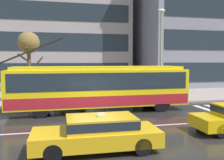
{
  "coord_description": "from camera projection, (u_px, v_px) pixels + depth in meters",
  "views": [
    {
      "loc": [
        -2.01,
        -12.77,
        3.27
      ],
      "look_at": [
        1.46,
        2.92,
        2.04
      ],
      "focal_mm": 39.61,
      "sensor_mm": 36.0,
      "label": 1
    }
  ],
  "objects": [
    {
      "name": "office_tower_corner_left",
      "position": [
        56.0,
        19.0,
        35.23
      ],
      "size": [
        19.34,
        13.2,
        18.39
      ],
      "color": "#999197",
      "rests_on": "ground_plane"
    },
    {
      "name": "pedestrian_walking_past",
      "position": [
        84.0,
        82.0,
        18.14
      ],
      "size": [
        1.31,
        1.31,
        1.92
      ],
      "color": "#1F2629",
      "rests_on": "sidewalk_slab"
    },
    {
      "name": "sidewalk_slab",
      "position": [
        81.0,
        96.0,
        22.49
      ],
      "size": [
        80.0,
        10.0,
        0.14
      ],
      "primitive_type": "cube",
      "color": "gray",
      "rests_on": "ground_plane"
    },
    {
      "name": "office_tower_corner_right",
      "position": [
        214.0,
        19.0,
        35.82
      ],
      "size": [
        23.49,
        14.38,
        18.71
      ],
      "color": "gray",
      "rests_on": "ground_plane"
    },
    {
      "name": "lane_centre_line",
      "position": [
        101.0,
        129.0,
        11.94
      ],
      "size": [
        72.0,
        0.14,
        0.01
      ],
      "primitive_type": "cube",
      "color": "silver",
      "rests_on": "ground_plane"
    },
    {
      "name": "bus_shelter",
      "position": [
        74.0,
        77.0,
        19.01
      ],
      "size": [
        3.56,
        1.51,
        2.66
      ],
      "color": "gray",
      "rests_on": "sidewalk_slab"
    },
    {
      "name": "pedestrian_at_shelter",
      "position": [
        62.0,
        89.0,
        19.19
      ],
      "size": [
        0.51,
        0.51,
        1.61
      ],
      "color": "#283A52",
      "rests_on": "sidewalk_slab"
    },
    {
      "name": "crosswalk_stripe_edge_near",
      "position": [
        213.0,
        111.0,
        16.09
      ],
      "size": [
        0.44,
        4.4,
        0.01
      ],
      "primitive_type": "cube",
      "color": "beige",
      "rests_on": "ground_plane"
    },
    {
      "name": "street_lamp",
      "position": [
        161.0,
        48.0,
        18.94
      ],
      "size": [
        0.6,
        0.32,
        7.09
      ],
      "color": "gray",
      "rests_on": "sidewalk_slab"
    },
    {
      "name": "pedestrian_approaching_curb",
      "position": [
        130.0,
        81.0,
        19.45
      ],
      "size": [
        1.46,
        1.46,
        1.97
      ],
      "color": "#1D3747",
      "rests_on": "sidewalk_slab"
    },
    {
      "name": "taxi_oncoming_near",
      "position": [
        98.0,
        132.0,
        8.97
      ],
      "size": [
        4.61,
        1.82,
        1.39
      ],
      "color": "gold",
      "rests_on": "ground_plane"
    },
    {
      "name": "street_tree_bare",
      "position": [
        29.0,
        45.0,
        18.36
      ],
      "size": [
        1.94,
        1.84,
        5.32
      ],
      "color": "brown",
      "rests_on": "sidewalk_slab"
    },
    {
      "name": "pedestrian_waiting_by_pole",
      "position": [
        106.0,
        80.0,
        20.47
      ],
      "size": [
        1.39,
        1.39,
        1.94
      ],
      "color": "#4C4554",
      "rests_on": "sidewalk_slab"
    },
    {
      "name": "ground_plane",
      "position": [
        97.0,
        123.0,
        13.11
      ],
      "size": [
        160.0,
        160.0,
        0.0
      ],
      "primitive_type": "plane",
      "color": "#272626"
    },
    {
      "name": "trolleybus",
      "position": [
        100.0,
        87.0,
        16.09
      ],
      "size": [
        12.27,
        2.71,
        4.73
      ],
      "color": "yellow",
      "rests_on": "ground_plane"
    }
  ]
}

